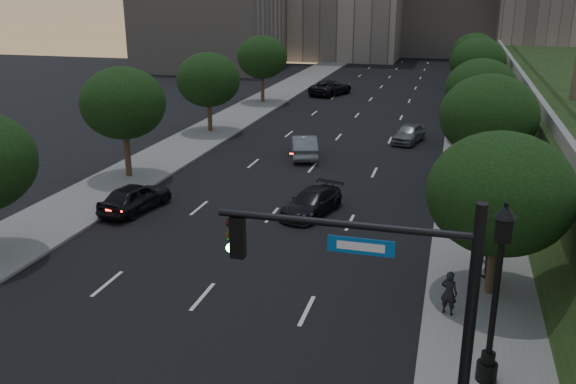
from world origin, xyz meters
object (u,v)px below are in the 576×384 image
(sedan_near_right, at_px, (312,202))
(sedan_mid_left, at_px, (304,146))
(sedan_far_left, at_px, (331,88))
(pedestrian_a, at_px, (449,293))
(pedestrian_b, at_px, (490,256))
(sedan_far_right, at_px, (409,133))
(pedestrian_c, at_px, (481,240))
(sedan_near_left, at_px, (135,197))
(street_lamp, at_px, (495,303))
(traffic_signal_mast, at_px, (413,346))

(sedan_near_right, bearing_deg, sedan_mid_left, 120.95)
(sedan_far_left, height_order, pedestrian_a, pedestrian_a)
(sedan_mid_left, height_order, pedestrian_b, pedestrian_b)
(sedan_far_right, height_order, pedestrian_c, pedestrian_c)
(sedan_near_left, xyz_separation_m, pedestrian_a, (15.83, -6.90, 0.20))
(street_lamp, bearing_deg, sedan_far_left, 106.49)
(sedan_far_left, height_order, pedestrian_c, pedestrian_c)
(sedan_mid_left, bearing_deg, pedestrian_a, 99.99)
(sedan_mid_left, relative_size, pedestrian_c, 2.61)
(sedan_far_right, bearing_deg, traffic_signal_mast, -72.75)
(sedan_near_left, relative_size, pedestrian_c, 2.45)
(sedan_near_right, relative_size, pedestrian_b, 2.40)
(sedan_near_left, xyz_separation_m, pedestrian_b, (17.30, -3.56, 0.31))
(traffic_signal_mast, distance_m, sedan_near_left, 21.43)
(sedan_mid_left, relative_size, sedan_far_left, 0.82)
(pedestrian_b, bearing_deg, pedestrian_c, -76.93)
(sedan_near_left, relative_size, pedestrian_a, 2.74)
(pedestrian_b, bearing_deg, sedan_near_left, -8.72)
(pedestrian_a, bearing_deg, sedan_mid_left, -42.85)
(sedan_mid_left, height_order, sedan_far_left, sedan_far_left)
(pedestrian_b, bearing_deg, sedan_far_right, -74.78)
(sedan_far_right, distance_m, pedestrian_c, 21.42)
(sedan_near_left, height_order, pedestrian_c, pedestrian_c)
(street_lamp, xyz_separation_m, sedan_far_right, (-4.60, 29.44, -1.92))
(sedan_mid_left, distance_m, pedestrian_b, 19.93)
(sedan_near_right, xyz_separation_m, pedestrian_b, (8.40, -5.49, 0.43))
(traffic_signal_mast, height_order, pedestrian_c, traffic_signal_mast)
(sedan_far_left, relative_size, pedestrian_a, 3.57)
(traffic_signal_mast, distance_m, sedan_mid_left, 29.34)
(pedestrian_a, bearing_deg, sedan_near_left, -3.42)
(traffic_signal_mast, height_order, sedan_near_left, traffic_signal_mast)
(traffic_signal_mast, height_order, pedestrian_b, traffic_signal_mast)
(sedan_mid_left, bearing_deg, street_lamp, 98.64)
(sedan_near_left, bearing_deg, sedan_far_right, -112.74)
(traffic_signal_mast, distance_m, sedan_near_right, 18.24)
(street_lamp, relative_size, pedestrian_a, 3.49)
(traffic_signal_mast, bearing_deg, street_lamp, 66.27)
(traffic_signal_mast, height_order, sedan_mid_left, traffic_signal_mast)
(pedestrian_a, bearing_deg, sedan_far_left, -53.48)
(pedestrian_b, bearing_deg, traffic_signal_mast, 81.73)
(pedestrian_a, bearing_deg, traffic_signal_mast, 104.57)
(traffic_signal_mast, height_order, sedan_far_right, traffic_signal_mast)
(sedan_near_right, bearing_deg, sedan_near_left, -152.72)
(street_lamp, distance_m, sedan_near_left, 20.08)
(sedan_far_right, bearing_deg, street_lamp, -68.32)
(sedan_near_left, relative_size, sedan_near_right, 1.00)
(traffic_signal_mast, distance_m, pedestrian_b, 11.93)
(sedan_near_right, relative_size, sedan_far_right, 1.05)
(sedan_far_left, height_order, pedestrian_b, pedestrian_b)
(sedan_far_left, relative_size, pedestrian_b, 3.15)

